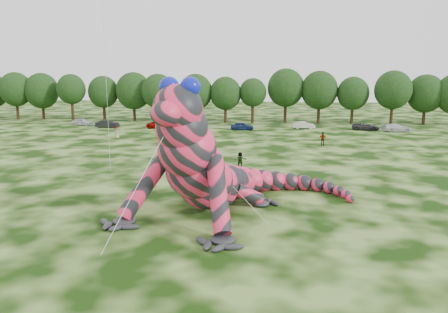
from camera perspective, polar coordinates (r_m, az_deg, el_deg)
ground at (r=30.09m, az=-4.53°, el=-8.16°), size 240.00×240.00×0.00m
inflatable_gecko at (r=31.64m, az=-1.24°, el=1.82°), size 21.68×23.53×9.62m
tree_1 at (r=101.62m, az=-25.50°, el=7.17°), size 6.74×6.07×9.81m
tree_2 at (r=99.51m, az=-22.66°, el=7.28°), size 7.04×6.34×9.64m
tree_3 at (r=94.63m, az=-19.27°, el=7.30°), size 5.81×5.23×9.44m
tree_4 at (r=93.65m, az=-15.45°, el=7.36°), size 6.22×5.60×9.06m
tree_5 at (r=91.11m, az=-11.70°, el=7.67°), size 7.16×6.44×9.80m
tree_6 at (r=87.82m, az=-8.58°, el=7.56°), size 6.52×5.86×9.49m
tree_7 at (r=86.26m, az=-3.73°, el=7.59°), size 6.68×6.01×9.48m
tree_8 at (r=85.58m, az=0.19°, el=7.41°), size 6.14×5.53×8.94m
tree_9 at (r=85.49m, az=3.77°, el=7.29°), size 5.27×4.74×8.68m
tree_10 at (r=86.56m, az=8.05°, el=7.86°), size 7.09×6.38×10.50m
tree_11 at (r=86.55m, az=12.32°, el=7.57°), size 7.01×6.31×10.07m
tree_12 at (r=86.93m, az=16.45°, el=7.03°), size 5.99×5.39×8.97m
tree_13 at (r=87.75m, az=21.16°, el=7.15°), size 6.83×6.15×10.13m
tree_14 at (r=91.04m, az=24.79°, el=6.77°), size 6.82×6.14×9.40m
car_0 at (r=85.77m, az=-18.03°, el=4.32°), size 4.02×2.08×1.31m
car_1 at (r=81.05m, az=-14.98°, el=4.15°), size 4.27×1.78×1.37m
car_2 at (r=77.99m, az=-8.41°, el=4.10°), size 4.61×2.31×1.25m
car_3 at (r=78.16m, az=-3.90°, el=4.27°), size 5.03×2.38×1.42m
car_4 at (r=75.09m, az=2.38°, el=3.99°), size 4.13×2.01×1.36m
car_5 at (r=78.09m, az=10.38°, el=4.05°), size 3.94×1.66×1.26m
car_6 at (r=78.83m, az=18.01°, el=3.76°), size 4.63×2.29×1.26m
car_7 at (r=78.26m, az=21.63°, el=3.50°), size 4.92×2.64×1.35m
spectator_0 at (r=49.57m, az=-5.76°, el=0.51°), size 0.64×0.75×1.73m
spectator_5 at (r=45.41m, az=2.11°, el=-0.45°), size 1.63×0.80×1.68m
spectator_4 at (r=67.09m, az=-13.82°, el=3.02°), size 1.04×0.90×1.80m
spectator_3 at (r=60.82m, az=12.76°, el=2.28°), size 1.13×0.65×1.81m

